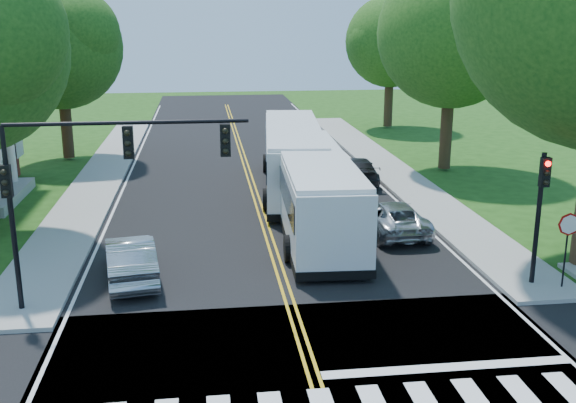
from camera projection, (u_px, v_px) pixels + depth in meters
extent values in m
cube|color=black|center=(258.00, 204.00, 32.54)|extent=(14.00, 96.00, 0.01)
cube|color=gold|center=(252.00, 184.00, 36.37)|extent=(0.36, 70.00, 0.01)
cube|color=silver|center=(124.00, 188.00, 35.53)|extent=(0.12, 70.00, 0.01)
cube|color=silver|center=(375.00, 180.00, 37.20)|extent=(0.12, 70.00, 0.01)
cube|color=silver|center=(448.00, 367.00, 17.28)|extent=(6.60, 0.40, 0.01)
cube|color=gray|center=(102.00, 175.00, 38.21)|extent=(2.60, 40.00, 0.15)
cube|color=gray|center=(386.00, 167.00, 40.24)|extent=(2.60, 40.00, 0.15)
cylinder|color=#362715|center=(66.00, 123.00, 42.06)|extent=(0.70, 0.70, 4.40)
sphere|color=#3E7121|center=(60.00, 46.00, 40.83)|extent=(7.60, 7.60, 7.60)
cylinder|color=#362715|center=(447.00, 126.00, 39.00)|extent=(0.70, 0.70, 5.00)
sphere|color=#3E7121|center=(452.00, 33.00, 37.62)|extent=(8.40, 8.40, 8.40)
cylinder|color=#362715|center=(389.00, 99.00, 54.51)|extent=(0.70, 0.70, 4.40)
sphere|color=#3E7121|center=(391.00, 42.00, 53.32)|extent=(7.20, 7.20, 7.20)
cube|color=gray|center=(2.00, 197.00, 32.87)|extent=(1.80, 6.00, 0.50)
cylinder|color=silver|center=(10.00, 151.00, 34.49)|extent=(0.50, 0.50, 4.20)
cylinder|color=black|center=(14.00, 236.00, 19.89)|extent=(0.16, 0.16, 4.60)
cube|color=black|center=(6.00, 181.00, 19.30)|extent=(0.30, 0.22, 0.95)
sphere|color=black|center=(4.00, 172.00, 19.09)|extent=(0.18, 0.18, 0.18)
cylinder|color=black|center=(128.00, 123.00, 19.45)|extent=(7.00, 0.12, 0.12)
cube|color=black|center=(128.00, 142.00, 19.45)|extent=(0.30, 0.22, 0.95)
cube|color=black|center=(225.00, 140.00, 19.80)|extent=(0.30, 0.22, 0.95)
cylinder|color=black|center=(538.00, 219.00, 21.93)|extent=(0.16, 0.16, 4.40)
cube|color=black|center=(545.00, 172.00, 21.36)|extent=(0.30, 0.22, 0.95)
sphere|color=#FF0A05|center=(548.00, 164.00, 21.15)|extent=(0.18, 0.18, 0.18)
cylinder|color=black|center=(565.00, 255.00, 21.84)|extent=(0.06, 0.06, 2.20)
cylinder|color=#A50A07|center=(569.00, 224.00, 21.53)|extent=(0.76, 0.04, 0.76)
cube|color=silver|center=(314.00, 192.00, 28.12)|extent=(3.21, 12.53, 2.90)
cube|color=black|center=(314.00, 180.00, 27.98)|extent=(3.25, 11.67, 1.00)
cube|color=black|center=(299.00, 154.00, 34.05)|extent=(2.58, 0.21, 1.69)
cube|color=orange|center=(299.00, 136.00, 33.80)|extent=(1.79, 0.18, 0.34)
cube|color=black|center=(313.00, 222.00, 28.46)|extent=(3.27, 12.63, 0.32)
cube|color=silver|center=(314.00, 157.00, 27.73)|extent=(3.14, 12.16, 0.23)
cylinder|color=black|center=(331.00, 193.00, 32.48)|extent=(0.38, 1.02, 1.01)
cylinder|color=black|center=(275.00, 194.00, 32.26)|extent=(0.38, 1.02, 1.01)
cylinder|color=black|center=(363.00, 246.00, 24.89)|extent=(0.38, 1.02, 1.01)
cylinder|color=black|center=(289.00, 248.00, 24.66)|extent=(0.38, 1.02, 1.01)
cube|color=silver|center=(293.00, 158.00, 34.80)|extent=(3.94, 12.96, 2.97)
cube|color=black|center=(293.00, 148.00, 34.65)|extent=(3.92, 12.08, 1.03)
cube|color=black|center=(289.00, 131.00, 40.89)|extent=(2.64, 0.35, 1.73)
cube|color=orange|center=(289.00, 115.00, 40.64)|extent=(1.84, 0.27, 0.35)
cube|color=black|center=(293.00, 183.00, 35.14)|extent=(4.00, 13.06, 0.32)
cube|color=silver|center=(293.00, 128.00, 34.39)|extent=(3.85, 12.57, 0.24)
cylinder|color=black|center=(314.00, 163.00, 39.21)|extent=(0.44, 1.07, 1.04)
cylinder|color=black|center=(266.00, 163.00, 39.12)|extent=(0.44, 1.07, 1.04)
cylinder|color=black|center=(327.00, 199.00, 31.39)|extent=(0.44, 1.07, 1.04)
cylinder|color=black|center=(266.00, 199.00, 31.30)|extent=(0.44, 1.07, 1.04)
imported|color=#A8ABAF|center=(130.00, 259.00, 22.91)|extent=(2.27, 4.74, 1.50)
imported|color=#ACAEB3|center=(392.00, 217.00, 27.97)|extent=(2.32, 4.87, 1.34)
imported|color=black|center=(357.00, 170.00, 36.60)|extent=(2.14, 4.75, 1.35)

